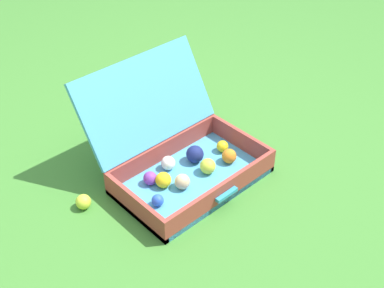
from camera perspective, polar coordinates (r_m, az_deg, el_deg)
The scene contains 3 objects.
ground_plane at distance 2.28m, azimuth 0.73°, elevation -2.38°, with size 16.00×16.00×0.00m, color #3D7A2D.
open_suitcase at distance 2.18m, azimuth -1.48°, elevation -1.12°, with size 0.63×0.61×0.45m.
stray_ball_on_grass at distance 2.11m, azimuth -12.08°, elevation -6.35°, with size 0.06×0.06×0.06m, color #CCDB38.
Camera 1 is at (-1.21, -1.26, 1.47)m, focal length 47.61 mm.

